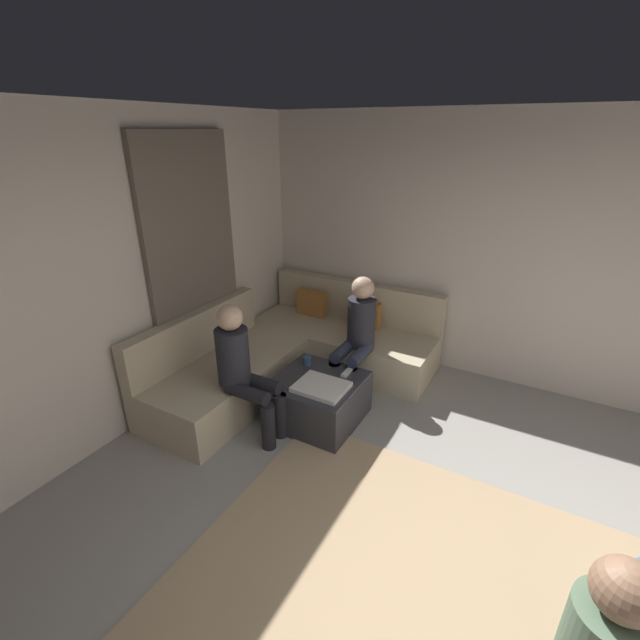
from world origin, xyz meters
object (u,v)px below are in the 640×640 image
object	(u,v)px
sectional_couch	(295,352)
person_on_couch_back	(357,332)
person_on_couch_side	(243,367)
ottoman	(318,399)
coffee_mug	(307,361)
game_remote	(347,373)

from	to	relation	value
sectional_couch	person_on_couch_back	size ratio (longest dim) A/B	2.12
sectional_couch	person_on_couch_side	size ratio (longest dim) A/B	2.12
ottoman	person_on_couch_side	xyz separation A→B (m)	(-0.47, -0.47, 0.45)
ottoman	coffee_mug	size ratio (longest dim) A/B	8.00
ottoman	coffee_mug	distance (m)	0.38
ottoman	coffee_mug	world-z (taller)	coffee_mug
sectional_couch	game_remote	distance (m)	0.88
coffee_mug	person_on_couch_side	distance (m)	0.72
ottoman	game_remote	distance (m)	0.36
ottoman	person_on_couch_side	distance (m)	0.80
ottoman	person_on_couch_side	size ratio (longest dim) A/B	0.63
ottoman	person_on_couch_back	world-z (taller)	person_on_couch_back
ottoman	sectional_couch	bearing A→B (deg)	136.94
coffee_mug	person_on_couch_side	bearing A→B (deg)	-110.77
sectional_couch	person_on_couch_side	bearing A→B (deg)	-81.94
game_remote	person_on_couch_side	bearing A→B (deg)	-133.16
coffee_mug	person_on_couch_side	world-z (taller)	person_on_couch_side
person_on_couch_back	sectional_couch	bearing A→B (deg)	4.49
coffee_mug	game_remote	bearing A→B (deg)	5.71
game_remote	person_on_couch_back	distance (m)	0.48
ottoman	game_remote	bearing A→B (deg)	50.71
coffee_mug	person_on_couch_back	xyz separation A→B (m)	(0.31, 0.45, 0.19)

